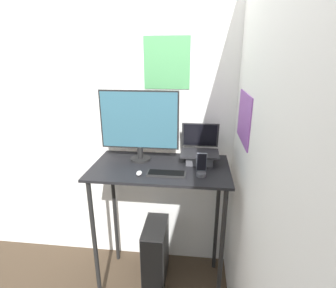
% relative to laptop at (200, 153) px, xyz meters
% --- Properties ---
extents(wall_back, '(6.00, 0.06, 2.60)m').
position_rel_laptop_xyz_m(wall_back, '(-0.29, 0.26, 0.09)').
color(wall_back, white).
rests_on(wall_back, ground_plane).
extents(wall_side_right, '(0.06, 6.00, 2.60)m').
position_rel_laptop_xyz_m(wall_side_right, '(0.31, -0.41, 0.09)').
color(wall_side_right, white).
rests_on(wall_side_right, ground_plane).
extents(desk, '(1.03, 0.58, 1.13)m').
position_rel_laptop_xyz_m(desk, '(-0.29, -0.12, -0.25)').
color(desk, black).
rests_on(desk, ground_plane).
extents(laptop, '(0.29, 0.26, 0.29)m').
position_rel_laptop_xyz_m(laptop, '(0.00, 0.00, 0.00)').
color(laptop, '#4C4C51').
rests_on(laptop, desk).
extents(monitor, '(0.61, 0.16, 0.55)m').
position_rel_laptop_xyz_m(monitor, '(-0.47, -0.01, 0.22)').
color(monitor, black).
rests_on(monitor, desk).
extents(keyboard, '(0.27, 0.10, 0.02)m').
position_rel_laptop_xyz_m(keyboard, '(-0.23, -0.26, -0.07)').
color(keyboard, black).
rests_on(keyboard, desk).
extents(mouse, '(0.04, 0.06, 0.03)m').
position_rel_laptop_xyz_m(mouse, '(-0.42, -0.28, -0.06)').
color(mouse, white).
rests_on(mouse, desk).
extents(cell_phone, '(0.07, 0.07, 0.17)m').
position_rel_laptop_xyz_m(cell_phone, '(0.01, -0.24, -0.02)').
color(cell_phone, '#4C4C51').
rests_on(cell_phone, desk).
extents(computer_tower, '(0.19, 0.40, 0.53)m').
position_rel_laptop_xyz_m(computer_tower, '(-0.35, -0.04, -0.94)').
color(computer_tower, black).
rests_on(computer_tower, ground_plane).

